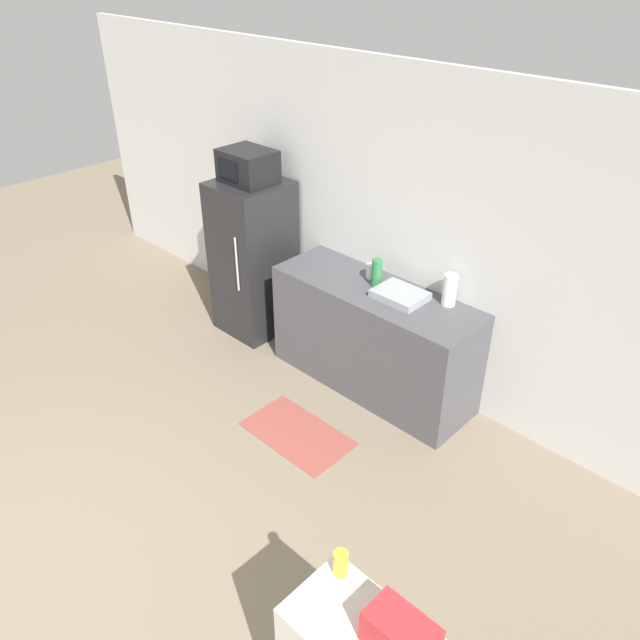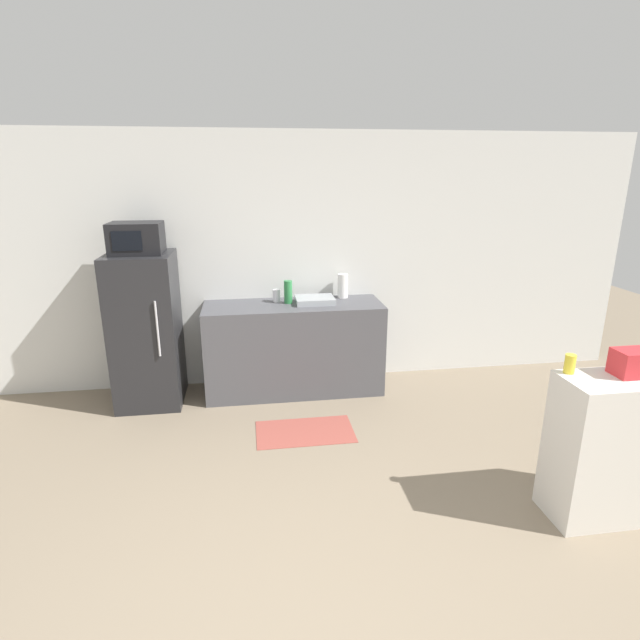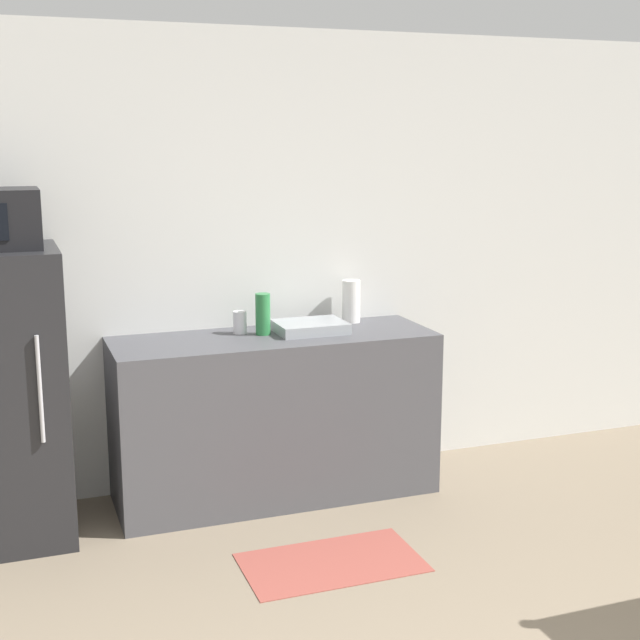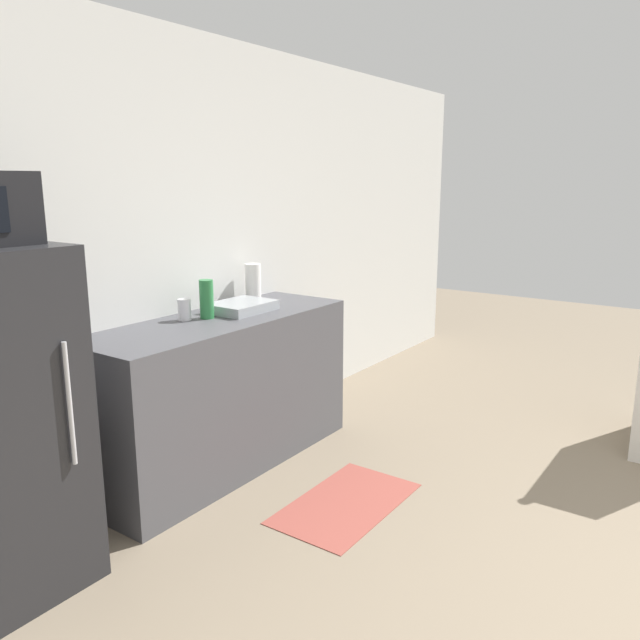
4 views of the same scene
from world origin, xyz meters
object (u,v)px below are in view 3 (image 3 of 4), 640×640
object	(u,v)px
refrigerator	(3,397)
bottle_tall	(263,314)
bottle_short	(240,322)
paper_towel_roll	(351,301)

from	to	relation	value
refrigerator	bottle_tall	world-z (taller)	refrigerator
refrigerator	bottle_tall	size ratio (longest dim) A/B	6.41
refrigerator	bottle_short	xyz separation A→B (m)	(1.27, 0.18, 0.25)
bottle_tall	paper_towel_roll	distance (m)	0.60
refrigerator	paper_towel_roll	world-z (taller)	refrigerator
paper_towel_roll	refrigerator	bearing A→B (deg)	-172.57
bottle_short	paper_towel_roll	world-z (taller)	paper_towel_roll
bottle_short	paper_towel_roll	distance (m)	0.71
bottle_tall	refrigerator	bearing A→B (deg)	-175.46
refrigerator	bottle_short	bearing A→B (deg)	8.02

